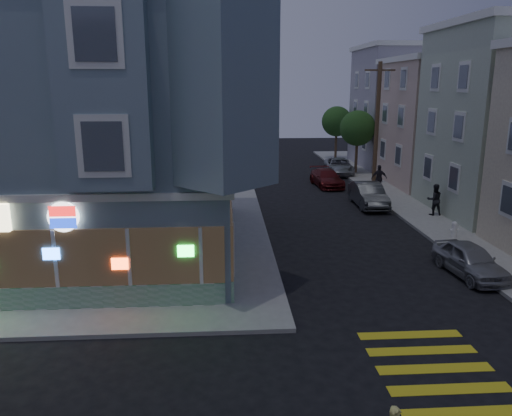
{
  "coord_description": "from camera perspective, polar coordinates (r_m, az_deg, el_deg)",
  "views": [
    {
      "loc": [
        0.83,
        -12.09,
        7.57
      ],
      "look_at": [
        2.03,
        6.46,
        2.95
      ],
      "focal_mm": 35.0,
      "sensor_mm": 36.0,
      "label": 1
    }
  ],
  "objects": [
    {
      "name": "street_tree_far",
      "position": [
        51.49,
        9.21,
        9.73
      ],
      "size": [
        3.0,
        3.0,
        5.3
      ],
      "color": "#4C3826",
      "rests_on": "sidewalk_ne"
    },
    {
      "name": "utility_pole",
      "position": [
        37.88,
        13.66,
        9.37
      ],
      "size": [
        2.2,
        0.3,
        9.0
      ],
      "color": "#4C3826",
      "rests_on": "sidewalk_ne"
    },
    {
      "name": "parked_car_d",
      "position": [
        43.77,
        9.42,
        4.72
      ],
      "size": [
        2.79,
        5.16,
        1.38
      ],
      "primitive_type": "imported",
      "rotation": [
        0.0,
        0.0,
        -0.11
      ],
      "color": "#969A9F",
      "rests_on": "ground"
    },
    {
      "name": "fire_hydrant",
      "position": [
        26.78,
        21.72,
        -2.22
      ],
      "size": [
        0.46,
        0.26,
        0.79
      ],
      "color": "white",
      "rests_on": "sidewalk_ne"
    },
    {
      "name": "pedestrian_b",
      "position": [
        36.39,
        13.89,
        3.3
      ],
      "size": [
        1.13,
        0.49,
        1.9
      ],
      "primitive_type": "imported",
      "rotation": [
        0.0,
        0.0,
        3.11
      ],
      "color": "#27232B",
      "rests_on": "sidewalk_ne"
    },
    {
      "name": "pedestrian_a",
      "position": [
        30.76,
        19.72,
        0.91
      ],
      "size": [
        0.89,
        0.69,
        1.83
      ],
      "primitive_type": "imported",
      "rotation": [
        0.0,
        0.0,
        3.14
      ],
      "color": "black",
      "rests_on": "sidewalk_ne"
    },
    {
      "name": "sidewalk_nw",
      "position": [
        38.64,
        -25.38,
        1.41
      ],
      "size": [
        33.0,
        42.0,
        0.15
      ],
      "primitive_type": "cube",
      "color": "gray",
      "rests_on": "ground"
    },
    {
      "name": "ground",
      "position": [
        14.29,
        -6.8,
        -18.13
      ],
      "size": [
        120.0,
        120.0,
        0.0
      ],
      "primitive_type": "plane",
      "color": "black",
      "rests_on": "ground"
    },
    {
      "name": "row_house_c",
      "position": [
        41.63,
        23.26,
        8.82
      ],
      "size": [
        12.0,
        8.6,
        9.0
      ],
      "primitive_type": "cube",
      "color": "#CAA99C",
      "rests_on": "sidewalk_ne"
    },
    {
      "name": "corner_building",
      "position": [
        24.13,
        -20.38,
        8.94
      ],
      "size": [
        14.6,
        14.6,
        11.4
      ],
      "color": "slate",
      "rests_on": "sidewalk_nw"
    },
    {
      "name": "parked_car_b",
      "position": [
        32.39,
        12.73,
        1.47
      ],
      "size": [
        1.67,
        4.62,
        1.52
      ],
      "primitive_type": "imported",
      "rotation": [
        0.0,
        0.0,
        -0.01
      ],
      "color": "#3B3D40",
      "rests_on": "ground"
    },
    {
      "name": "parked_car_c",
      "position": [
        38.33,
        8.09,
        3.41
      ],
      "size": [
        2.22,
        4.62,
        1.3
      ],
      "primitive_type": "imported",
      "rotation": [
        0.0,
        0.0,
        0.09
      ],
      "color": "#5C1516",
      "rests_on": "ground"
    },
    {
      "name": "street_tree_near",
      "position": [
        43.75,
        11.53,
        8.91
      ],
      "size": [
        3.0,
        3.0,
        5.3
      ],
      "color": "#4C3826",
      "rests_on": "sidewalk_ne"
    },
    {
      "name": "traffic_signal",
      "position": [
        17.17,
        -6.96,
        1.27
      ],
      "size": [
        0.66,
        0.61,
        5.44
      ],
      "rotation": [
        0.0,
        0.0,
        -0.2
      ],
      "color": "black",
      "rests_on": "sidewalk_nw"
    },
    {
      "name": "parked_car_a",
      "position": [
        22.03,
        23.26,
        -5.48
      ],
      "size": [
        1.94,
        4.04,
        1.33
      ],
      "primitive_type": "imported",
      "rotation": [
        0.0,
        0.0,
        0.1
      ],
      "color": "#93959A",
      "rests_on": "ground"
    },
    {
      "name": "row_house_d",
      "position": [
        49.78,
        18.69,
        10.74
      ],
      "size": [
        12.0,
        8.6,
        10.5
      ],
      "primitive_type": "cube",
      "color": "#9992A1",
      "rests_on": "sidewalk_ne"
    }
  ]
}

